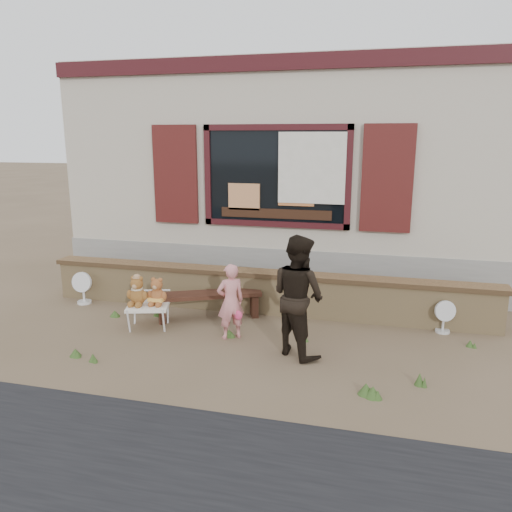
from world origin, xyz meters
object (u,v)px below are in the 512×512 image
(child, at_px, (231,301))
(adult, at_px, (298,296))
(folding_chair, at_px, (148,307))
(teddy_bear_left, at_px, (138,290))
(bench, at_px, (208,300))
(teddy_bear_right, at_px, (157,291))

(child, relative_size, adult, 0.68)
(folding_chair, distance_m, teddy_bear_left, 0.29)
(bench, relative_size, teddy_bear_left, 3.67)
(bench, relative_size, adult, 1.03)
(child, xyz_separation_m, adult, (0.97, -0.28, 0.25))
(teddy_bear_right, relative_size, adult, 0.26)
(bench, height_order, child, child)
(teddy_bear_left, relative_size, teddy_bear_right, 1.07)
(teddy_bear_left, distance_m, adult, 2.39)
(folding_chair, height_order, adult, adult)
(bench, distance_m, adult, 1.84)
(bench, xyz_separation_m, folding_chair, (-0.71, -0.58, 0.02))
(adult, bearing_deg, teddy_bear_left, 29.32)
(child, height_order, adult, adult)
(teddy_bear_left, bearing_deg, adult, -23.96)
(bench, xyz_separation_m, teddy_bear_right, (-0.58, -0.54, 0.26))
(teddy_bear_right, height_order, child, child)
(bench, relative_size, child, 1.51)
(teddy_bear_left, xyz_separation_m, adult, (2.36, -0.30, 0.20))
(teddy_bear_right, height_order, adult, adult)
(folding_chair, relative_size, adult, 0.45)
(teddy_bear_left, height_order, adult, adult)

